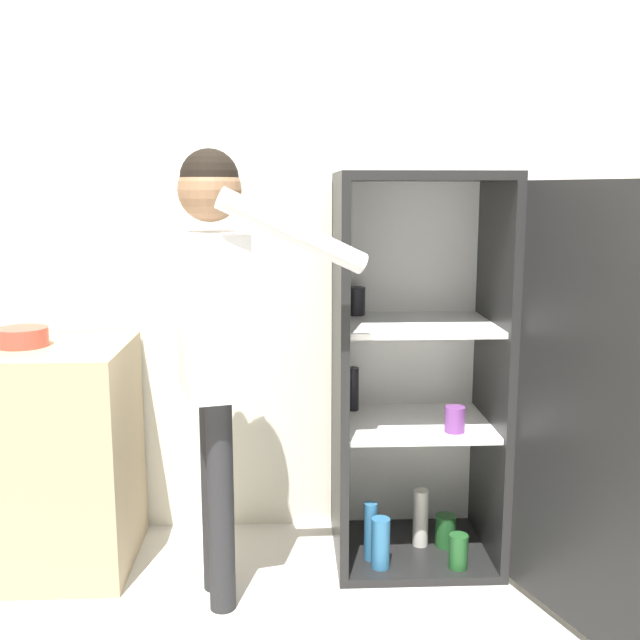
{
  "coord_description": "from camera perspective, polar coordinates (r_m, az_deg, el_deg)",
  "views": [
    {
      "loc": [
        -0.32,
        -2.35,
        1.55
      ],
      "look_at": [
        -0.19,
        0.64,
        1.02
      ],
      "focal_mm": 42.0,
      "sensor_mm": 36.0,
      "label": 1
    }
  ],
  "objects": [
    {
      "name": "wall_back",
      "position": [
        3.36,
        3.02,
        5.23
      ],
      "size": [
        7.0,
        0.06,
        2.55
      ],
      "color": "silver",
      "rests_on": "ground_plane"
    },
    {
      "name": "refrigerator",
      "position": [
        3.06,
        9.74,
        -4.56
      ],
      "size": [
        0.94,
        1.21,
        1.62
      ],
      "color": "black",
      "rests_on": "ground_plane"
    },
    {
      "name": "person",
      "position": [
        2.72,
        -8.0,
        0.36
      ],
      "size": [
        0.71,
        0.49,
        1.69
      ],
      "color": "#262628",
      "rests_on": "ground_plane"
    },
    {
      "name": "bowl",
      "position": [
        3.21,
        -21.72,
        -1.21
      ],
      "size": [
        0.2,
        0.2,
        0.08
      ],
      "color": "#B24738",
      "rests_on": "counter"
    },
    {
      "name": "counter",
      "position": [
        3.31,
        -19.36,
        -9.79
      ],
      "size": [
        0.6,
        0.61,
        0.93
      ],
      "color": "tan",
      "rests_on": "ground_plane"
    }
  ]
}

